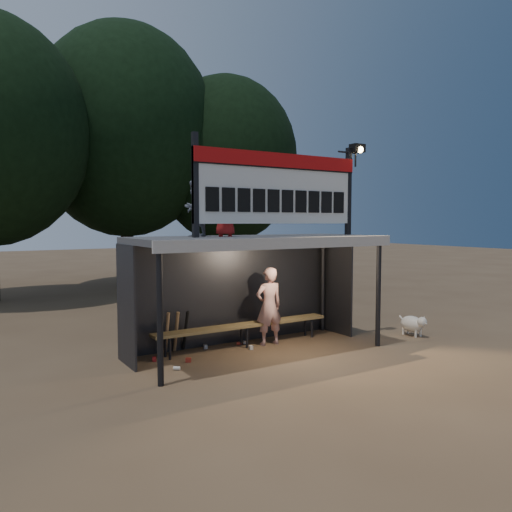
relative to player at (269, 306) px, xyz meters
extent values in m
plane|color=brown|center=(-0.53, -0.41, -0.82)|extent=(80.00, 80.00, 0.00)
imported|color=silver|center=(0.00, 0.00, 0.00)|extent=(0.63, 0.45, 1.65)
imported|color=slate|center=(-1.69, 0.03, 2.04)|extent=(0.67, 0.62, 1.09)
imported|color=#A81A19|center=(-1.15, -0.21, 1.98)|extent=(0.56, 0.48, 0.98)
cube|color=#424245|center=(-0.53, -0.41, 1.44)|extent=(5.00, 2.00, 0.12)
cube|color=beige|center=(-0.53, -1.43, 1.40)|extent=(5.10, 0.06, 0.20)
cylinder|color=black|center=(-2.93, -1.31, 0.28)|extent=(0.10, 0.10, 2.20)
cylinder|color=black|center=(1.87, -1.31, 0.28)|extent=(0.10, 0.10, 2.20)
cylinder|color=black|center=(-2.93, 0.49, 0.28)|extent=(0.10, 0.10, 2.20)
cylinder|color=black|center=(1.87, 0.49, 0.28)|extent=(0.10, 0.10, 2.20)
cube|color=black|center=(-0.53, 0.59, 0.28)|extent=(5.00, 0.04, 2.20)
cube|color=black|center=(-3.03, 0.09, 0.28)|extent=(0.04, 1.00, 2.20)
cube|color=black|center=(1.97, 0.09, 0.28)|extent=(0.04, 1.00, 2.20)
cylinder|color=black|center=(-0.53, 0.59, 1.33)|extent=(5.00, 0.06, 0.06)
cube|color=black|center=(-1.88, -0.41, 2.45)|extent=(0.10, 0.10, 1.90)
cube|color=black|center=(1.82, -0.41, 2.45)|extent=(0.10, 0.10, 1.90)
cube|color=silver|center=(-0.03, -0.41, 2.45)|extent=(3.80, 0.08, 1.40)
cube|color=#B00C0C|center=(-0.03, -0.46, 3.01)|extent=(3.80, 0.04, 0.28)
cube|color=black|center=(-0.03, -0.47, 2.86)|extent=(3.80, 0.02, 0.03)
cube|color=black|center=(-1.56, -0.46, 2.20)|extent=(0.27, 0.03, 0.45)
cube|color=black|center=(-1.22, -0.46, 2.20)|extent=(0.27, 0.03, 0.45)
cube|color=black|center=(-0.88, -0.46, 2.20)|extent=(0.27, 0.03, 0.45)
cube|color=black|center=(-0.54, -0.46, 2.20)|extent=(0.27, 0.03, 0.45)
cube|color=black|center=(-0.20, -0.46, 2.20)|extent=(0.27, 0.03, 0.45)
cube|color=black|center=(0.14, -0.46, 2.20)|extent=(0.27, 0.03, 0.45)
cube|color=black|center=(0.48, -0.46, 2.20)|extent=(0.27, 0.03, 0.45)
cube|color=black|center=(0.82, -0.46, 2.20)|extent=(0.27, 0.03, 0.45)
cube|color=black|center=(1.16, -0.46, 2.20)|extent=(0.27, 0.03, 0.45)
cube|color=black|center=(1.50, -0.46, 2.20)|extent=(0.27, 0.03, 0.45)
cylinder|color=black|center=(1.77, -0.41, 3.30)|extent=(0.50, 0.04, 0.04)
cylinder|color=black|center=(2.02, -0.41, 3.15)|extent=(0.04, 0.04, 0.30)
cube|color=black|center=(2.02, -0.46, 3.40)|extent=(0.30, 0.22, 0.18)
sphere|color=#FFD88C|center=(2.02, -0.55, 3.36)|extent=(0.14, 0.14, 0.14)
cube|color=olive|center=(-0.53, 0.14, -0.37)|extent=(4.00, 0.35, 0.06)
cylinder|color=black|center=(-2.23, 0.02, -0.60)|extent=(0.05, 0.05, 0.45)
cylinder|color=black|center=(-2.23, 0.26, -0.60)|extent=(0.05, 0.05, 0.45)
cylinder|color=black|center=(-0.53, 0.02, -0.60)|extent=(0.05, 0.05, 0.45)
cylinder|color=black|center=(-0.53, 0.26, -0.60)|extent=(0.05, 0.05, 0.45)
cylinder|color=black|center=(1.17, 0.02, -0.60)|extent=(0.05, 0.05, 0.45)
cylinder|color=black|center=(1.17, 0.26, -0.60)|extent=(0.05, 0.05, 0.45)
cylinder|color=#2F1F15|center=(0.47, 11.09, 1.27)|extent=(0.50, 0.50, 4.18)
ellipsoid|color=black|center=(0.47, 11.09, 5.35)|extent=(7.22, 7.22, 8.36)
cylinder|color=black|center=(4.47, 10.09, 0.94)|extent=(0.50, 0.50, 3.52)
ellipsoid|color=black|center=(4.47, 10.09, 4.38)|extent=(6.08, 6.08, 7.04)
ellipsoid|color=beige|center=(3.25, -1.04, -0.55)|extent=(0.36, 0.58, 0.36)
sphere|color=silver|center=(3.25, -1.32, -0.46)|extent=(0.22, 0.22, 0.22)
cone|color=beige|center=(3.25, -1.42, -0.48)|extent=(0.10, 0.10, 0.10)
cone|color=#EEE2C9|center=(3.20, -1.34, -0.36)|extent=(0.06, 0.06, 0.07)
cone|color=beige|center=(3.30, -1.34, -0.36)|extent=(0.06, 0.06, 0.07)
cylinder|color=beige|center=(3.17, -1.22, -0.73)|extent=(0.05, 0.05, 0.18)
cylinder|color=silver|center=(3.33, -1.22, -0.73)|extent=(0.05, 0.05, 0.18)
cylinder|color=white|center=(3.17, -0.86, -0.73)|extent=(0.05, 0.05, 0.18)
cylinder|color=beige|center=(3.33, -0.86, -0.73)|extent=(0.05, 0.05, 0.18)
cylinder|color=silver|center=(3.25, -0.74, -0.48)|extent=(0.04, 0.16, 0.14)
cylinder|color=#A2744B|center=(-2.13, 0.41, -0.39)|extent=(0.07, 0.27, 0.84)
cylinder|color=olive|center=(-1.93, 0.41, -0.39)|extent=(0.08, 0.30, 0.83)
cylinder|color=black|center=(-1.73, 0.41, -0.39)|extent=(0.08, 0.33, 0.83)
cube|color=#AA2C1D|center=(-2.00, -0.32, -0.78)|extent=(0.12, 0.11, 0.08)
cylinder|color=#ABABB0|center=(-0.41, 0.33, -0.79)|extent=(0.11, 0.14, 0.07)
cube|color=silver|center=(-0.54, -0.15, -0.78)|extent=(0.09, 0.11, 0.08)
cylinder|color=#AC2D1D|center=(-0.56, 0.29, -0.79)|extent=(0.14, 0.12, 0.07)
cube|color=#A8A8AC|center=(-1.29, 0.41, -0.78)|extent=(0.09, 0.12, 0.08)
cylinder|color=beige|center=(-2.38, -0.67, -0.79)|extent=(0.13, 0.13, 0.07)
cube|color=#AC1D1E|center=(-2.52, 0.08, -0.78)|extent=(0.10, 0.12, 0.08)
camera|label=1|loc=(-5.76, -8.71, 1.79)|focal=35.00mm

